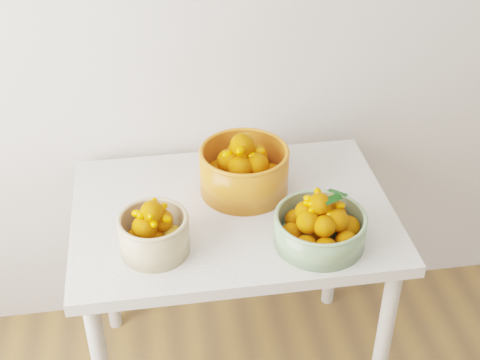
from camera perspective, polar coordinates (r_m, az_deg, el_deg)
The scene contains 4 objects.
table at distance 2.16m, azimuth -0.62°, elevation -4.53°, with size 1.00×0.70×0.75m.
bowl_cream at distance 1.92m, azimuth -7.38°, elevation -4.45°, with size 0.25×0.25×0.17m.
bowl_green at distance 1.95m, azimuth 6.89°, elevation -3.91°, with size 0.34×0.34×0.17m.
bowl_orange at distance 2.14m, azimuth 0.34°, elevation 0.95°, with size 0.33×0.33×0.21m.
Camera 1 is at (-0.66, -0.05, 2.02)m, focal length 50.00 mm.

